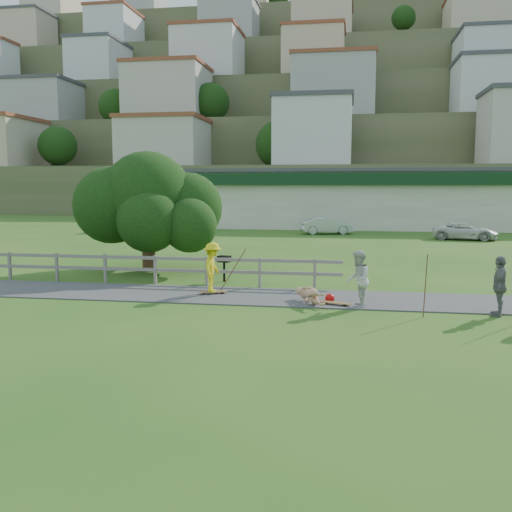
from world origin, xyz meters
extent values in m
plane|color=#255618|center=(0.00, 0.00, 0.00)|extent=(260.00, 260.00, 0.00)
cube|color=#3B3B3D|center=(0.00, 1.50, 0.02)|extent=(34.00, 3.00, 0.04)
cube|color=slate|center=(-10.00, 3.30, 0.55)|extent=(0.10, 0.10, 1.10)
cube|color=slate|center=(-8.00, 3.30, 0.55)|extent=(0.10, 0.10, 1.10)
cube|color=slate|center=(-6.00, 3.30, 0.55)|extent=(0.10, 0.10, 1.10)
cube|color=slate|center=(-4.00, 3.30, 0.55)|extent=(0.10, 0.10, 1.10)
cube|color=slate|center=(-2.00, 3.30, 0.55)|extent=(0.10, 0.10, 1.10)
cube|color=slate|center=(0.00, 3.30, 0.55)|extent=(0.10, 0.10, 1.10)
cube|color=slate|center=(2.00, 3.30, 0.55)|extent=(0.10, 0.10, 1.10)
cube|color=slate|center=(-4.50, 3.30, 1.00)|extent=(15.00, 0.08, 0.12)
cube|color=slate|center=(-4.50, 3.30, 0.55)|extent=(15.00, 0.08, 0.12)
cube|color=#BBB7A5|center=(4.00, 35.00, 2.40)|extent=(32.00, 10.00, 4.80)
cube|color=#12341A|center=(4.00, 29.80, 4.20)|extent=(32.00, 0.60, 1.00)
cube|color=#454549|center=(4.00, 35.00, 4.95)|extent=(32.50, 10.50, 0.30)
cube|color=#4B5431|center=(0.00, 55.00, 3.00)|extent=(220.00, 14.00, 6.00)
cube|color=beige|center=(0.00, 55.00, 9.50)|extent=(10.00, 9.00, 7.00)
cube|color=#454549|center=(0.00, 55.00, 13.25)|extent=(10.40, 9.40, 0.50)
cube|color=#4B5431|center=(0.00, 68.00, 6.50)|extent=(220.00, 14.00, 13.00)
cube|color=beige|center=(0.00, 68.00, 16.50)|extent=(10.00, 9.00, 7.00)
cube|color=#454549|center=(0.00, 68.00, 20.25)|extent=(10.40, 9.40, 0.50)
cube|color=#4B5431|center=(0.00, 81.00, 10.50)|extent=(220.00, 14.00, 21.00)
cube|color=beige|center=(0.00, 81.00, 24.50)|extent=(10.00, 9.00, 7.00)
cube|color=#454549|center=(0.00, 81.00, 28.25)|extent=(10.40, 9.40, 0.50)
cube|color=#4B5431|center=(0.00, 94.00, 15.00)|extent=(220.00, 14.00, 30.00)
cube|color=beige|center=(0.00, 94.00, 33.50)|extent=(10.00, 9.00, 7.00)
cube|color=#454549|center=(0.00, 94.00, 37.25)|extent=(10.40, 9.40, 0.50)
cube|color=#4B5431|center=(0.00, 108.00, 20.00)|extent=(220.00, 14.00, 40.00)
imported|color=yellow|center=(-1.35, 1.62, 0.85)|extent=(0.65, 1.11, 1.70)
imported|color=tan|center=(2.04, 0.60, 0.29)|extent=(1.57, 1.15, 0.58)
imported|color=silver|center=(3.50, 0.29, 0.89)|extent=(0.73, 0.91, 1.78)
imported|color=slate|center=(7.47, -0.10, 0.87)|extent=(0.68, 1.09, 1.73)
imported|color=#B3B5BB|center=(1.41, 26.51, 0.65)|extent=(4.15, 2.32, 1.30)
imported|color=silver|center=(10.91, 23.51, 0.59)|extent=(4.52, 2.63, 1.18)
sphere|color=red|center=(2.64, 0.95, 0.15)|extent=(0.30, 0.30, 0.30)
cylinder|color=brown|center=(-0.75, 2.02, 0.91)|extent=(0.03, 0.03, 1.82)
cylinder|color=brown|center=(5.36, -0.62, 0.90)|extent=(0.03, 0.03, 1.80)
camera|label=1|loc=(3.27, -17.01, 3.74)|focal=40.00mm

